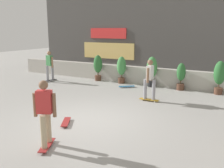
% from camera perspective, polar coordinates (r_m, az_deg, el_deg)
% --- Properties ---
extents(ground_plane, '(48.00, 48.00, 0.00)m').
position_cam_1_polar(ground_plane, '(8.23, -5.13, -8.09)').
color(ground_plane, '#9E9B96').
extents(planter_wall, '(18.00, 0.40, 0.90)m').
position_cam_1_polar(planter_wall, '(13.33, 9.44, 1.71)').
color(planter_wall, '#B2ADA3').
rests_on(planter_wall, ground).
extents(building_backdrop, '(20.00, 2.08, 6.50)m').
position_cam_1_polar(building_backdrop, '(16.94, 14.47, 13.22)').
color(building_backdrop, '#4C4947').
rests_on(building_backdrop, ground).
extents(potted_plant_0, '(0.49, 0.49, 1.45)m').
position_cam_1_polar(potted_plant_0, '(14.24, -3.22, 4.10)').
color(potted_plant_0, brown).
rests_on(potted_plant_0, ground).
extents(potted_plant_1, '(0.49, 0.49, 1.45)m').
position_cam_1_polar(potted_plant_1, '(13.51, 2.16, 3.67)').
color(potted_plant_1, brown).
rests_on(potted_plant_1, ground).
extents(potted_plant_2, '(0.53, 0.53, 1.53)m').
position_cam_1_polar(potted_plant_2, '(12.82, 9.05, 3.32)').
color(potted_plant_2, black).
rests_on(potted_plant_2, ground).
extents(potted_plant_3, '(0.42, 0.42, 1.30)m').
position_cam_1_polar(potted_plant_3, '(12.43, 15.40, 1.95)').
color(potted_plant_3, brown).
rests_on(potted_plant_3, ground).
extents(potted_plant_4, '(0.52, 0.52, 1.51)m').
position_cam_1_polar(potted_plant_4, '(12.13, 23.25, 1.88)').
color(potted_plant_4, brown).
rests_on(potted_plant_4, ground).
extents(skater_mid_plaza, '(0.52, 0.81, 1.70)m').
position_cam_1_polar(skater_mid_plaza, '(6.26, -14.99, -5.99)').
color(skater_mid_plaza, maroon).
rests_on(skater_mid_plaza, ground).
extents(skater_by_wall_left, '(0.80, 0.56, 1.70)m').
position_cam_1_polar(skater_by_wall_left, '(10.16, 8.57, 1.26)').
color(skater_by_wall_left, '#BF8C26').
rests_on(skater_by_wall_left, ground).
extents(skater_by_wall_right, '(0.55, 0.82, 1.70)m').
position_cam_1_polar(skater_by_wall_right, '(14.39, -13.98, 4.27)').
color(skater_by_wall_right, black).
rests_on(skater_by_wall_right, ground).
extents(skateboard_near_camera, '(0.75, 0.66, 0.08)m').
position_cam_1_polar(skateboard_near_camera, '(12.63, 3.36, -0.53)').
color(skateboard_near_camera, '#266699').
rests_on(skateboard_near_camera, ground).
extents(skateboard_aside, '(0.58, 0.79, 0.08)m').
position_cam_1_polar(skateboard_aside, '(7.98, -10.42, -8.45)').
color(skateboard_aside, maroon).
rests_on(skateboard_aside, ground).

